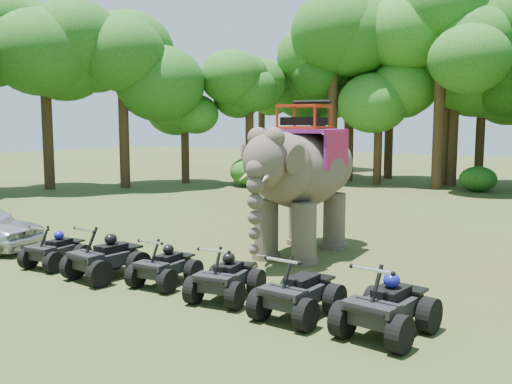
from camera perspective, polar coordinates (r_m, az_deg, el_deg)
ground at (r=14.99m, az=-2.48°, el=-7.71°), size 110.00×110.00×0.00m
elephant at (r=16.43m, az=4.63°, el=1.40°), size 2.59×5.36×4.41m
atv_0 at (r=16.03m, az=-19.43°, el=-5.04°), size 1.24×1.62×1.15m
atv_1 at (r=14.49m, az=-14.79°, el=-5.76°), size 1.50×1.93×1.33m
atv_2 at (r=13.63m, az=-9.10°, el=-6.80°), size 1.21×1.61×1.15m
atv_3 at (r=12.41m, az=-3.04°, el=-7.94°), size 1.43×1.81×1.23m
atv_4 at (r=11.32m, az=4.23°, el=-9.25°), size 1.38×1.82×1.29m
atv_5 at (r=10.64m, az=12.98°, el=-10.29°), size 1.57×2.01×1.37m
tree_0 at (r=35.99m, az=19.20°, el=7.49°), size 6.04×6.04×8.63m
tree_25 at (r=34.13m, az=-20.24°, el=8.46°), size 6.85×6.85×9.78m
tree_26 at (r=33.64m, az=-13.13°, el=8.16°), size 6.37×6.37×9.11m
tree_27 at (r=35.70m, az=-7.13°, el=6.14°), size 4.57×4.57×6.52m
tree_28 at (r=35.22m, az=-0.65°, el=6.73°), size 5.03×5.03×7.19m
tree_29 at (r=38.07m, az=5.97°, el=8.44°), size 6.64×6.64×9.48m
tree_30 at (r=35.29m, az=12.14°, el=6.48°), size 4.96×4.96×7.09m
tree_32 at (r=39.17m, az=13.21°, el=7.74°), size 6.14×6.14×8.78m
tree_33 at (r=35.49m, az=7.70°, el=8.72°), size 6.81×6.81×9.73m
tree_36 at (r=45.51m, az=6.66°, el=7.71°), size 6.08×6.08×8.69m
tree_37 at (r=44.99m, az=0.56°, el=6.94°), size 5.18×5.18×7.40m
tree_41 at (r=37.54m, az=21.58°, el=6.89°), size 5.61×5.61×8.02m
tree_42 at (r=37.17m, az=9.33°, el=8.98°), size 7.15×7.15×10.21m
tree_43 at (r=36.19m, az=18.43°, el=9.04°), size 7.39×7.39×10.56m
tree_44 at (r=33.81m, az=17.92°, el=9.36°), size 7.50×7.50×10.72m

